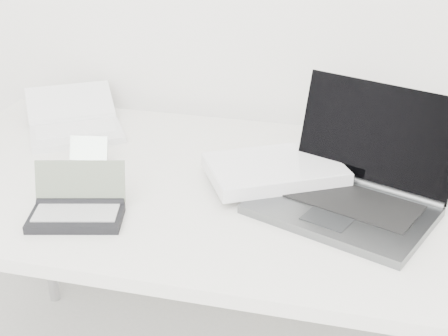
% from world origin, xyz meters
% --- Properties ---
extents(desk, '(1.60, 0.80, 0.73)m').
position_xyz_m(desk, '(0.00, 1.55, 0.68)').
color(desk, white).
rests_on(desk, ground).
extents(laptop_large, '(0.58, 0.45, 0.24)m').
position_xyz_m(laptop_large, '(0.18, 1.55, 0.77)').
color(laptop_large, '#585B5D').
rests_on(laptop_large, desk).
extents(netbook_open_white, '(0.37, 0.39, 0.08)m').
position_xyz_m(netbook_open_white, '(-0.52, 1.75, 0.75)').
color(netbook_open_white, white).
rests_on(netbook_open_white, desk).
extents(pda_silver, '(0.11, 0.12, 0.07)m').
position_xyz_m(pda_silver, '(-0.38, 1.53, 0.75)').
color(pda_silver, white).
rests_on(pda_silver, desk).
extents(palmtop_charcoal, '(0.22, 0.18, 0.10)m').
position_xyz_m(palmtop_charcoal, '(-0.30, 1.33, 0.75)').
color(palmtop_charcoal, black).
rests_on(palmtop_charcoal, desk).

